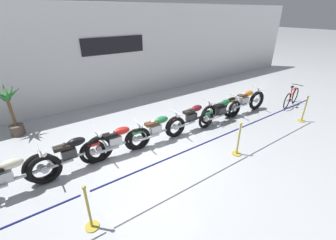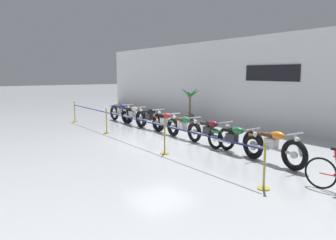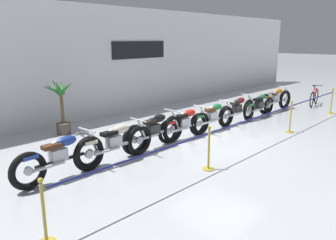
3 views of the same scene
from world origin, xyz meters
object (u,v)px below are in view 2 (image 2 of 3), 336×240
Objects in this scene: motorcycle_red_3 at (165,123)px; potted_palm_left_of_row at (190,102)px; motorcycle_blue_0 at (121,113)px; motorcycle_green_6 at (233,139)px; motorcycle_black_2 at (150,119)px; stanchion_mid_left at (107,125)px; stanchion_far_right at (264,173)px; motorcycle_green_4 at (183,127)px; stanchion_mid_right at (165,143)px; motorcycle_maroon_5 at (209,132)px; motorcycle_cream_1 at (133,116)px; stanchion_far_left at (113,117)px; motorcycle_orange_7 at (272,147)px.

potted_palm_left_of_row reaches higher than motorcycle_red_3.
motorcycle_green_6 is at bearing -1.56° from motorcycle_blue_0.
potted_palm_left_of_row is at bearing 108.69° from motorcycle_black_2.
motorcycle_red_3 is 2.02× the size of stanchion_mid_left.
stanchion_far_right is (9.06, -5.16, -0.64)m from potted_palm_left_of_row.
motorcycle_black_2 is 1.07× the size of motorcycle_red_3.
stanchion_mid_right is at bearing -50.77° from motorcycle_green_4.
motorcycle_green_6 is (4.11, -0.21, 0.00)m from motorcycle_red_3.
stanchion_mid_right is (0.07, -1.94, -0.12)m from motorcycle_maroon_5.
motorcycle_green_4 is at bearing -179.42° from motorcycle_maroon_5.
stanchion_mid_left is at bearing -57.83° from motorcycle_cream_1.
stanchion_far_left is 0.76m from stanchion_mid_left.
stanchion_far_right is (8.20, 0.00, 0.00)m from stanchion_mid_left.
motorcycle_black_2 is 0.97× the size of motorcycle_maroon_5.
stanchion_mid_right reaches higher than motorcycle_black_2.
motorcycle_cream_1 is 8.21m from motorcycle_orange_7.
motorcycle_blue_0 is 0.97× the size of motorcycle_orange_7.
stanchion_far_left is at bearing -138.02° from motorcycle_green_4.
motorcycle_green_4 is 2.48m from stanchion_mid_right.
motorcycle_cream_1 is 0.19× the size of stanchion_far_left.
potted_palm_left_of_row is at bearing 106.20° from stanchion_far_left.
motorcycle_red_3 is at bearing 145.60° from stanchion_mid_right.
motorcycle_black_2 is at bearing 178.88° from motorcycle_maroon_5.
motorcycle_orange_7 reaches higher than motorcycle_green_6.
motorcycle_blue_0 is at bearing 169.56° from stanchion_far_right.
motorcycle_green_6 is at bearing -7.35° from motorcycle_maroon_5.
motorcycle_maroon_5 is at bearing 28.05° from stanchion_far_left.
motorcycle_cream_1 is at bearing 160.98° from stanchion_mid_right.
potted_palm_left_of_row is (-5.14, 3.23, 0.52)m from motorcycle_maroon_5.
motorcycle_green_6 is 2.16× the size of stanchion_mid_left.
motorcycle_green_4 is 5.75m from stanchion_far_right.
potted_palm_left_of_row is at bearing 147.88° from motorcycle_maroon_5.
motorcycle_green_4 is 0.94× the size of motorcycle_maroon_5.
motorcycle_red_3 is at bearing 178.42° from motorcycle_orange_7.
stanchion_far_right is (3.85, 0.00, 0.00)m from stanchion_mid_right.
motorcycle_blue_0 is at bearing 148.55° from stanchion_far_left.
stanchion_far_left is (0.44, -2.02, 0.27)m from motorcycle_black_2.
motorcycle_cream_1 is at bearing 179.38° from motorcycle_orange_7.
stanchion_mid_right is (4.14, -2.02, -0.13)m from motorcycle_black_2.
potted_palm_left_of_row is 1.73× the size of stanchion_mid_right.
motorcycle_red_3 is 4.12m from motorcycle_green_6.
motorcycle_orange_7 is 0.19× the size of stanchion_far_left.
motorcycle_green_6 is 5.24m from stanchion_far_left.
stanchion_mid_right and stanchion_far_right have the same top height.
potted_palm_left_of_row reaches higher than stanchion_mid_right.
stanchion_mid_left reaches higher than motorcycle_black_2.
motorcycle_orange_7 is at bearing 34.55° from stanchion_mid_right.
stanchion_mid_right is at bearing -34.40° from motorcycle_red_3.
motorcycle_black_2 is at bearing 154.03° from stanchion_mid_right.
potted_palm_left_of_row is 5.27m from stanchion_mid_left.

